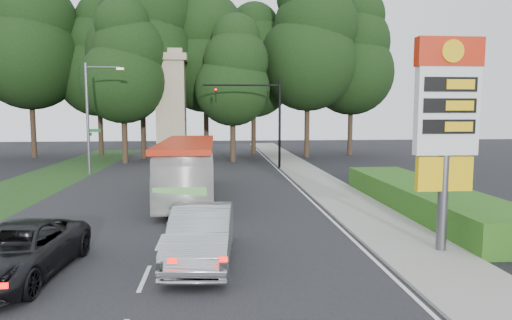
{
  "coord_description": "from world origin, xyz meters",
  "views": [
    {
      "loc": [
        1.99,
        -11.78,
        4.57
      ],
      "look_at": [
        3.93,
        10.32,
        2.2
      ],
      "focal_mm": 32.0,
      "sensor_mm": 36.0,
      "label": 1
    }
  ],
  "objects": [
    {
      "name": "tree_center_left",
      "position": [
        -5.0,
        33.0,
        12.02
      ],
      "size": [
        10.08,
        10.08,
        19.8
      ],
      "color": "#2D2116",
      "rests_on": "ground"
    },
    {
      "name": "hedge",
      "position": [
        11.5,
        8.0,
        0.6
      ],
      "size": [
        3.0,
        14.0,
        1.2
      ],
      "primitive_type": "cube",
      "color": "#295216",
      "rests_on": "ground"
    },
    {
      "name": "monument",
      "position": [
        -2.0,
        30.0,
        5.1
      ],
      "size": [
        3.0,
        3.0,
        10.05
      ],
      "color": "gray",
      "rests_on": "ground"
    },
    {
      "name": "tree_east_mid",
      "position": [
        11.0,
        33.0,
        11.35
      ],
      "size": [
        9.52,
        9.52,
        18.7
      ],
      "color": "#2D2116",
      "rests_on": "ground"
    },
    {
      "name": "tree_east_near",
      "position": [
        6.0,
        37.0,
        9.68
      ],
      "size": [
        8.12,
        8.12,
        15.95
      ],
      "color": "#2D2116",
      "rests_on": "ground"
    },
    {
      "name": "tree_monument_left",
      "position": [
        -6.0,
        29.0,
        8.68
      ],
      "size": [
        7.28,
        7.28,
        14.3
      ],
      "color": "#2D2116",
      "rests_on": "ground"
    },
    {
      "name": "sedan_silver",
      "position": [
        1.51,
        1.8,
        0.84
      ],
      "size": [
        2.12,
        5.23,
        1.69
      ],
      "primitive_type": "imported",
      "rotation": [
        0.0,
        0.0,
        -0.07
      ],
      "color": "#A3A7AA",
      "rests_on": "ground"
    },
    {
      "name": "ground",
      "position": [
        0.0,
        0.0,
        0.0
      ],
      "size": [
        120.0,
        120.0,
        0.0
      ],
      "primitive_type": "plane",
      "color": "black",
      "rests_on": "ground"
    },
    {
      "name": "tree_west_mid",
      "position": [
        -16.0,
        35.0,
        11.69
      ],
      "size": [
        9.8,
        9.8,
        19.25
      ],
      "color": "#2D2116",
      "rests_on": "ground"
    },
    {
      "name": "suv_charcoal",
      "position": [
        -3.51,
        0.89,
        0.74
      ],
      "size": [
        2.91,
        5.53,
        1.48
      ],
      "primitive_type": "imported",
      "rotation": [
        0.0,
        0.0,
        -0.09
      ],
      "color": "black",
      "rests_on": "ground"
    },
    {
      "name": "road_surface",
      "position": [
        0.0,
        12.0,
        0.01
      ],
      "size": [
        14.0,
        80.0,
        0.02
      ],
      "primitive_type": "cube",
      "color": "black",
      "rests_on": "ground"
    },
    {
      "name": "grass_verge_left",
      "position": [
        -9.5,
        18.0,
        0.01
      ],
      "size": [
        5.0,
        50.0,
        0.02
      ],
      "primitive_type": "cube",
      "color": "#193814",
      "rests_on": "ground"
    },
    {
      "name": "traffic_signal_mast",
      "position": [
        5.68,
        24.0,
        4.67
      ],
      "size": [
        6.1,
        0.35,
        7.2
      ],
      "color": "black",
      "rests_on": "ground"
    },
    {
      "name": "streetlight_signs",
      "position": [
        -6.99,
        22.01,
        4.44
      ],
      "size": [
        2.75,
        0.98,
        8.0
      ],
      "color": "#59595E",
      "rests_on": "ground"
    },
    {
      "name": "tree_far_east",
      "position": [
        16.0,
        35.0,
        10.35
      ],
      "size": [
        8.68,
        8.68,
        17.05
      ],
      "color": "#2D2116",
      "rests_on": "ground"
    },
    {
      "name": "tree_center_right",
      "position": [
        1.0,
        35.0,
        11.02
      ],
      "size": [
        9.24,
        9.24,
        18.15
      ],
      "color": "#2D2116",
      "rests_on": "ground"
    },
    {
      "name": "sidewalk_right",
      "position": [
        8.5,
        12.0,
        0.06
      ],
      "size": [
        3.0,
        80.0,
        0.12
      ],
      "primitive_type": "cube",
      "color": "gray",
      "rests_on": "ground"
    },
    {
      "name": "transit_bus",
      "position": [
        0.5,
        12.0,
        1.52
      ],
      "size": [
        2.73,
        10.95,
        3.04
      ],
      "primitive_type": "imported",
      "rotation": [
        0.0,
        0.0,
        0.02
      ],
      "color": "silver",
      "rests_on": "ground"
    },
    {
      "name": "gas_station_pylon",
      "position": [
        9.2,
        1.99,
        4.45
      ],
      "size": [
        2.1,
        0.45,
        6.85
      ],
      "color": "#59595E",
      "rests_on": "ground"
    },
    {
      "name": "tree_monument_right",
      "position": [
        3.5,
        29.5,
        8.01
      ],
      "size": [
        6.72,
        6.72,
        13.2
      ],
      "color": "#2D2116",
      "rests_on": "ground"
    },
    {
      "name": "tree_west_near",
      "position": [
        -10.0,
        37.0,
        10.02
      ],
      "size": [
        8.4,
        8.4,
        16.5
      ],
      "color": "#2D2116",
      "rests_on": "ground"
    }
  ]
}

